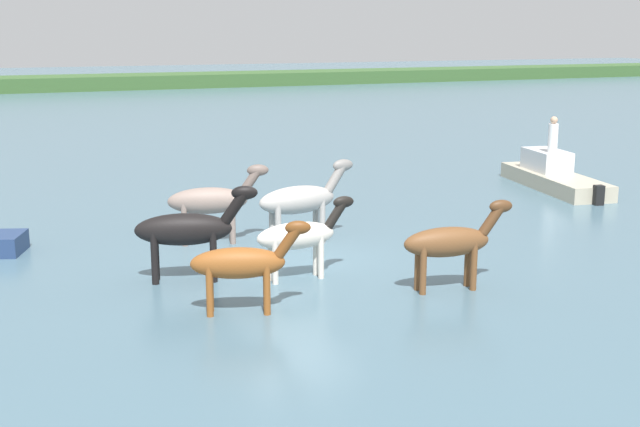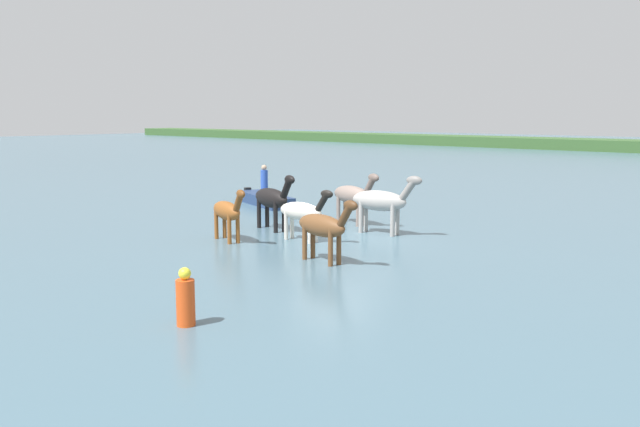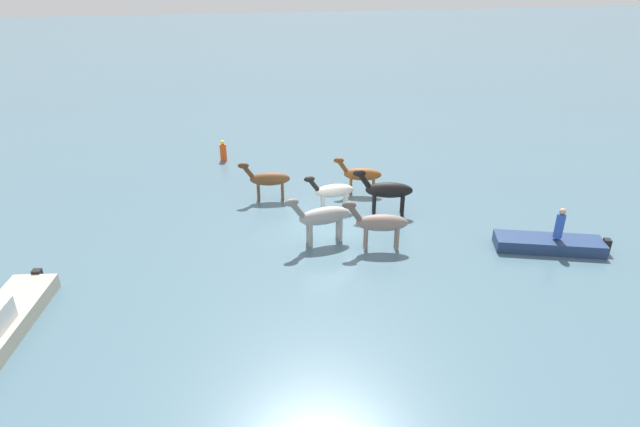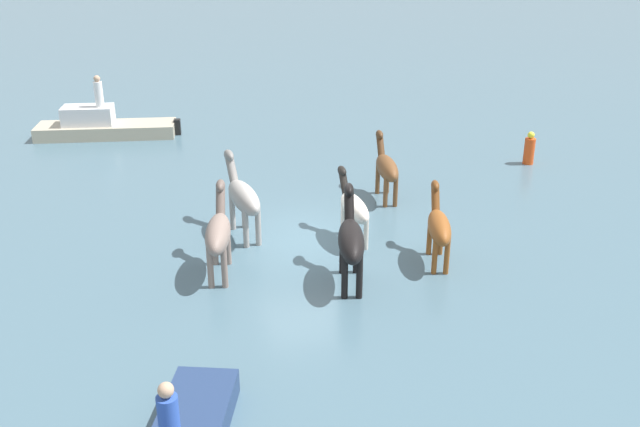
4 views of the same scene
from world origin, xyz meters
name	(u,v)px [view 2 (image 2 of 4)]	position (x,y,z in m)	size (l,w,h in m)	color
ground_plane	(334,238)	(0.00, 0.00, 0.00)	(211.34, 211.34, 0.00)	#476675
horse_lead	(272,199)	(-2.53, -0.36, 1.11)	(2.59, 1.10, 2.01)	black
horse_dun_straggler	(323,226)	(2.20, -3.02, 1.00)	(2.35, 0.79, 1.82)	brown
horse_gray_outer	(382,201)	(0.74, 1.55, 1.12)	(2.63, 0.84, 2.03)	#9E9993
horse_rear_stallion	(303,212)	(-0.34, -1.15, 0.95)	(2.20, 0.52, 1.72)	silver
horse_chestnut_trailing	(228,211)	(-2.10, -2.75, 0.96)	(2.25, 1.01, 1.75)	brown
horse_dark_mare	(353,195)	(-1.25, 2.48, 1.07)	(2.52, 0.99, 1.95)	gray
boat_skiff_near	(265,201)	(-7.54, 4.01, 0.16)	(4.15, 2.38, 0.72)	navy
person_watcher_seated	(264,179)	(-7.71, 4.13, 1.12)	(0.32, 0.32, 1.19)	#2D51B2
buoy_channel_marker	(185,300)	(3.92, -8.90, 0.51)	(0.36, 0.36, 1.14)	#E54C19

